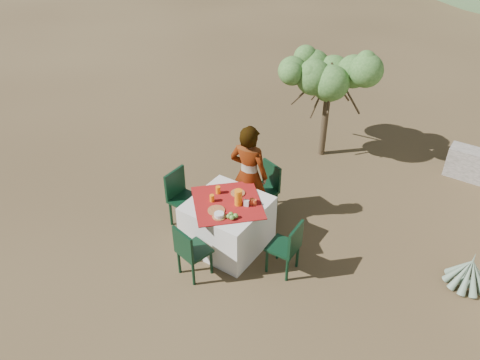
% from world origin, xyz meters
% --- Properties ---
extents(ground, '(160.00, 160.00, 0.00)m').
position_xyz_m(ground, '(0.00, 0.00, 0.00)').
color(ground, '#392B1A').
rests_on(ground, ground).
extents(table, '(1.30, 1.30, 0.76)m').
position_xyz_m(table, '(0.16, -0.42, 0.38)').
color(table, beige).
rests_on(table, ground).
extents(chair_far, '(0.51, 0.51, 0.86)m').
position_xyz_m(chair_far, '(0.21, 0.56, 0.48)').
color(chair_far, black).
rests_on(chair_far, ground).
extents(chair_near, '(0.45, 0.45, 0.82)m').
position_xyz_m(chair_near, '(0.12, -1.22, 0.46)').
color(chair_near, black).
rests_on(chair_near, ground).
extents(chair_left, '(0.42, 0.42, 0.90)m').
position_xyz_m(chair_left, '(-0.72, -0.39, 0.50)').
color(chair_left, black).
rests_on(chair_left, ground).
extents(chair_right, '(0.39, 0.39, 0.83)m').
position_xyz_m(chair_right, '(1.15, -0.43, 0.46)').
color(chair_right, black).
rests_on(chair_right, ground).
extents(person, '(0.65, 0.48, 1.64)m').
position_xyz_m(person, '(0.08, 0.25, 0.82)').
color(person, '#8C6651').
rests_on(person, ground).
extents(shrub_tree, '(1.58, 1.55, 1.86)m').
position_xyz_m(shrub_tree, '(0.23, 2.74, 1.47)').
color(shrub_tree, '#403220').
rests_on(shrub_tree, ground).
extents(agave, '(0.58, 0.59, 0.62)m').
position_xyz_m(agave, '(3.25, 0.70, 0.21)').
color(agave, slate).
rests_on(agave, ground).
extents(plate_far, '(0.21, 0.21, 0.01)m').
position_xyz_m(plate_far, '(0.16, -0.16, 0.77)').
color(plate_far, brown).
rests_on(plate_far, table).
extents(plate_near, '(0.24, 0.24, 0.01)m').
position_xyz_m(plate_near, '(0.15, -0.66, 0.77)').
color(plate_near, brown).
rests_on(plate_near, table).
extents(glass_far, '(0.07, 0.07, 0.11)m').
position_xyz_m(glass_far, '(-0.08, -0.31, 0.82)').
color(glass_far, orange).
rests_on(glass_far, table).
extents(glass_near, '(0.07, 0.07, 0.11)m').
position_xyz_m(glass_near, '(-0.03, -0.52, 0.81)').
color(glass_near, orange).
rests_on(glass_near, table).
extents(juice_pitcher, '(0.11, 0.11, 0.24)m').
position_xyz_m(juice_pitcher, '(0.31, -0.37, 0.88)').
color(juice_pitcher, orange).
rests_on(juice_pitcher, table).
extents(bowl_plate, '(0.19, 0.19, 0.01)m').
position_xyz_m(bowl_plate, '(0.25, -0.74, 0.77)').
color(bowl_plate, brown).
rests_on(bowl_plate, table).
extents(white_bowl, '(0.13, 0.13, 0.05)m').
position_xyz_m(white_bowl, '(0.25, -0.74, 0.80)').
color(white_bowl, silver).
rests_on(white_bowl, bowl_plate).
extents(jar_left, '(0.06, 0.06, 0.09)m').
position_xyz_m(jar_left, '(0.47, -0.26, 0.81)').
color(jar_left, '#CD5124').
rests_on(jar_left, table).
extents(jar_right, '(0.05, 0.05, 0.08)m').
position_xyz_m(jar_right, '(0.50, -0.25, 0.80)').
color(jar_right, '#CD5124').
rests_on(jar_right, table).
extents(napkin_holder, '(0.08, 0.06, 0.10)m').
position_xyz_m(napkin_holder, '(0.42, -0.34, 0.81)').
color(napkin_holder, silver).
rests_on(napkin_holder, table).
extents(fruit_cluster, '(0.14, 0.13, 0.07)m').
position_xyz_m(fruit_cluster, '(0.41, -0.67, 0.80)').
color(fruit_cluster, '#5D9235').
rests_on(fruit_cluster, table).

